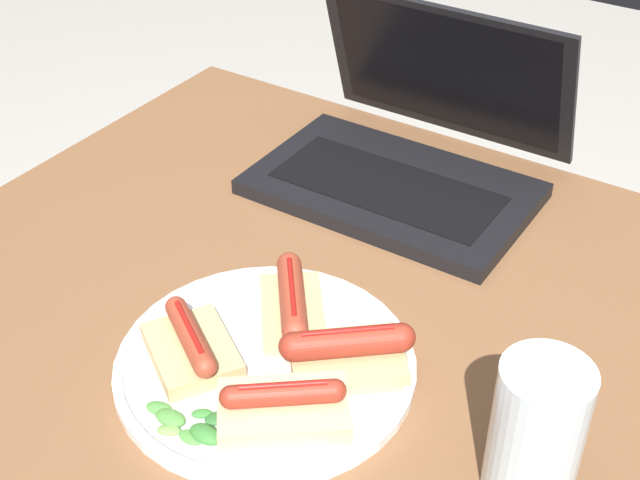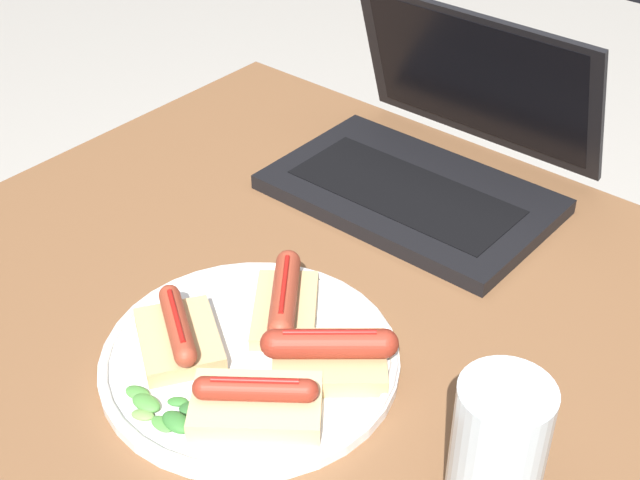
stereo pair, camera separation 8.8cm
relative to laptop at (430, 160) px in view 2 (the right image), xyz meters
The scene contains 9 objects.
desk 0.33m from the laptop, 67.43° to the right, with size 1.04×0.80×0.76m.
laptop is the anchor object (origin of this frame).
plate 0.36m from the laptop, 82.50° to the right, with size 0.28×0.28×0.02m.
sausage_toast_left 0.30m from the laptop, 83.45° to the right, with size 0.11×0.12×0.04m.
sausage_toast_middle 0.39m from the laptop, 91.59° to the right, with size 0.12×0.11×0.04m.
sausage_toast_right 0.34m from the laptop, 70.64° to the right, with size 0.12×0.12×0.05m.
sausage_toast_extra 0.42m from the laptop, 75.95° to the right, with size 0.13×0.12×0.04m.
salad_pile 0.46m from the laptop, 84.91° to the right, with size 0.08×0.06×0.01m.
drinking_glass 0.46m from the laptop, 49.72° to the right, with size 0.07×0.07×0.13m.
Camera 2 is at (0.37, -0.50, 1.34)m, focal length 50.00 mm.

